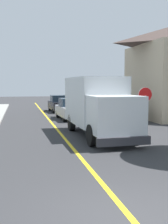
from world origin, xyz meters
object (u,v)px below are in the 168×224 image
at_px(parked_car_mid, 59,104).
at_px(parked_van_across, 120,111).
at_px(box_truck, 98,104).
at_px(parked_car_near, 70,109).
at_px(stop_sign, 145,102).

bearing_deg(parked_car_mid, parked_van_across, -67.74).
xyz_separation_m(box_truck, parked_car_mid, (-0.20, 14.11, -0.97)).
height_order(parked_car_mid, parked_van_across, same).
bearing_deg(parked_car_near, box_truck, -88.74).
height_order(box_truck, stop_sign, box_truck).
relative_size(box_truck, parked_van_across, 1.63).
bearing_deg(parked_car_near, parked_car_mid, 90.30).
relative_size(parked_car_near, stop_sign, 1.69).
bearing_deg(parked_car_mid, parked_car_near, -89.70).
bearing_deg(parked_car_near, stop_sign, -71.92).
relative_size(box_truck, parked_car_mid, 1.63).
height_order(parked_car_near, parked_van_across, same).
bearing_deg(stop_sign, parked_car_mid, 100.51).
height_order(box_truck, parked_car_mid, box_truck).
bearing_deg(box_truck, parked_car_mid, 90.82).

